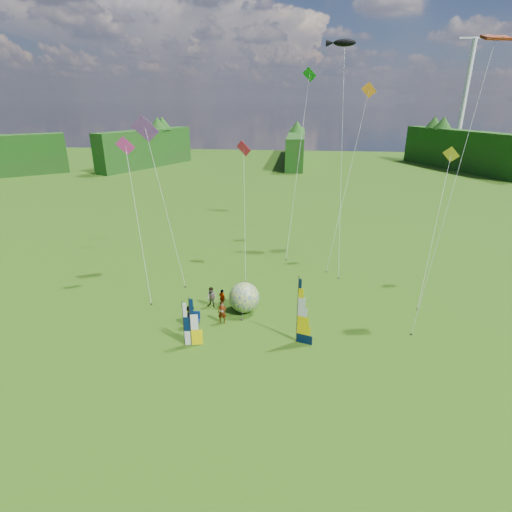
# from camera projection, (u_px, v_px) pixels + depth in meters

# --- Properties ---
(ground) EXTENTS (220.00, 220.00, 0.00)m
(ground) POSITION_uv_depth(u_px,v_px,m) (265.00, 363.00, 24.73)
(ground) COLOR #407714
(ground) RESTS_ON ground
(treeline_ring) EXTENTS (210.00, 210.00, 8.00)m
(treeline_ring) POSITION_uv_depth(u_px,v_px,m) (265.00, 306.00, 23.27)
(treeline_ring) COLOR #124C0D
(treeline_ring) RESTS_ON ground
(turbine_right) EXTENTS (8.00, 1.20, 30.00)m
(turbine_right) POSITION_uv_depth(u_px,v_px,m) (464.00, 100.00, 108.72)
(turbine_right) COLOR silver
(turbine_right) RESTS_ON ground
(feather_banner_main) EXTENTS (1.24, 0.49, 4.66)m
(feather_banner_main) POSITION_uv_depth(u_px,v_px,m) (297.00, 311.00, 26.04)
(feather_banner_main) COLOR #061737
(feather_banner_main) RESTS_ON ground
(side_banner_left) EXTENTS (0.96, 0.30, 3.46)m
(side_banner_left) POSITION_uv_depth(u_px,v_px,m) (190.00, 322.00, 25.86)
(side_banner_left) COLOR #FFDD00
(side_banner_left) RESTS_ON ground
(side_banner_far) EXTENTS (0.94, 0.24, 3.16)m
(side_banner_far) POSITION_uv_depth(u_px,v_px,m) (183.00, 324.00, 25.92)
(side_banner_far) COLOR white
(side_banner_far) RESTS_ON ground
(bol_inflatable) EXTENTS (2.68, 2.68, 2.33)m
(bol_inflatable) POSITION_uv_depth(u_px,v_px,m) (244.00, 297.00, 30.33)
(bol_inflatable) COLOR navy
(bol_inflatable) RESTS_ON ground
(spectator_a) EXTENTS (0.67, 0.48, 1.72)m
(spectator_a) POSITION_uv_depth(u_px,v_px,m) (222.00, 312.00, 28.82)
(spectator_a) COLOR #66594C
(spectator_a) RESTS_ON ground
(spectator_b) EXTENTS (0.89, 0.64, 1.66)m
(spectator_b) POSITION_uv_depth(u_px,v_px,m) (212.00, 297.00, 31.08)
(spectator_b) COLOR #66594C
(spectator_b) RESTS_ON ground
(spectator_c) EXTENTS (0.41, 1.07, 1.64)m
(spectator_c) POSITION_uv_depth(u_px,v_px,m) (190.00, 316.00, 28.38)
(spectator_c) COLOR #66594C
(spectator_c) RESTS_ON ground
(spectator_d) EXTENTS (0.88, 0.87, 1.50)m
(spectator_d) POSITION_uv_depth(u_px,v_px,m) (222.00, 298.00, 31.08)
(spectator_d) COLOR #66594C
(spectator_d) RESTS_ON ground
(camp_chair) EXTENTS (0.65, 0.65, 1.04)m
(camp_chair) POSITION_uv_depth(u_px,v_px,m) (196.00, 319.00, 28.58)
(camp_chair) COLOR #051945
(camp_chair) RESTS_ON ground
(kite_whale) EXTENTS (6.90, 14.89, 21.88)m
(kite_whale) POSITION_uv_depth(u_px,v_px,m) (342.00, 148.00, 37.79)
(kite_whale) COLOR black
(kite_whale) RESTS_ON ground
(kite_rainbow_delta) EXTENTS (9.27, 10.07, 14.78)m
(kite_rainbow_delta) POSITION_uv_depth(u_px,v_px,m) (164.00, 196.00, 34.56)
(kite_rainbow_delta) COLOR #D85B38
(kite_rainbow_delta) RESTS_ON ground
(kite_parafoil) EXTENTS (8.19, 9.73, 20.66)m
(kite_parafoil) POSITION_uv_depth(u_px,v_px,m) (454.00, 179.00, 26.27)
(kite_parafoil) COLOR #BC2F08
(kite_parafoil) RESTS_ON ground
(small_kite_red) EXTENTS (7.77, 11.00, 12.09)m
(small_kite_red) POSITION_uv_depth(u_px,v_px,m) (245.00, 205.00, 36.91)
(small_kite_red) COLOR #F3213E
(small_kite_red) RESTS_ON ground
(small_kite_orange) EXTENTS (6.62, 9.59, 17.22)m
(small_kite_orange) POSITION_uv_depth(u_px,v_px,m) (348.00, 175.00, 37.39)
(small_kite_orange) COLOR orange
(small_kite_orange) RESTS_ON ground
(small_kite_yellow) EXTENTS (6.28, 10.12, 12.03)m
(small_kite_yellow) POSITION_uv_depth(u_px,v_px,m) (436.00, 222.00, 32.01)
(small_kite_yellow) COLOR yellow
(small_kite_yellow) RESTS_ON ground
(small_kite_pink) EXTENTS (8.03, 9.75, 12.91)m
(small_kite_pink) POSITION_uv_depth(u_px,v_px,m) (137.00, 216.00, 32.21)
(small_kite_pink) COLOR #CC2B86
(small_kite_pink) RESTS_ON ground
(small_kite_green) EXTENTS (6.98, 13.94, 19.04)m
(small_kite_green) POSITION_uv_depth(u_px,v_px,m) (298.00, 157.00, 41.93)
(small_kite_green) COLOR #149719
(small_kite_green) RESTS_ON ground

